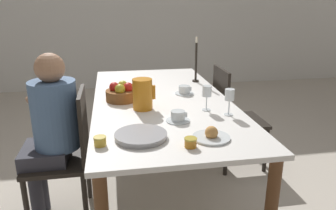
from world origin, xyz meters
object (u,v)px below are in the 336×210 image
object	(u,v)px
chair_opposite	(232,116)
wine_glass_juice	(230,96)
teacup_near_person	(178,117)
teacup_across	(184,90)
chair_person_side	(68,153)
jam_jar_amber	(191,142)
fruit_bowl	(122,93)
wine_glass_water	(207,92)
red_pitcher	(143,94)
jam_jar_red	(100,141)
bread_plate	(211,135)
serving_tray	(141,136)
person_seated	(51,125)
candlestick_tall	(196,64)

from	to	relation	value
chair_opposite	wine_glass_juice	world-z (taller)	wine_glass_juice
teacup_near_person	teacup_across	distance (m)	0.62
chair_person_side	jam_jar_amber	world-z (taller)	chair_person_side
chair_opposite	fruit_bowl	xyz separation A→B (m)	(-0.99, -0.25, 0.33)
wine_glass_water	red_pitcher	bearing A→B (deg)	166.56
red_pitcher	jam_jar_red	xyz separation A→B (m)	(-0.28, -0.55, -0.08)
bread_plate	jam_jar_amber	world-z (taller)	bread_plate
wine_glass_juice	serving_tray	distance (m)	0.68
person_seated	serving_tray	size ratio (longest dim) A/B	4.02
red_pitcher	bread_plate	bearing A→B (deg)	-60.64
person_seated	wine_glass_juice	xyz separation A→B (m)	(1.17, -0.19, 0.20)
teacup_near_person	jam_jar_amber	distance (m)	0.38
jam_jar_amber	fruit_bowl	bearing A→B (deg)	109.80
chair_person_side	wine_glass_water	bearing A→B (deg)	-93.65
teacup_across	candlestick_tall	xyz separation A→B (m)	(0.19, 0.38, 0.14)
wine_glass_water	candlestick_tall	world-z (taller)	candlestick_tall
serving_tray	fruit_bowl	bearing A→B (deg)	95.83
person_seated	teacup_near_person	distance (m)	0.85
wine_glass_juice	teacup_across	world-z (taller)	wine_glass_juice
red_pitcher	wine_glass_water	distance (m)	0.44
jam_jar_amber	serving_tray	bearing A→B (deg)	147.50
chair_person_side	jam_jar_red	xyz separation A→B (m)	(0.25, -0.51, 0.30)
chair_opposite	red_pitcher	size ratio (longest dim) A/B	4.30
teacup_across	wine_glass_water	bearing A→B (deg)	-81.76
person_seated	teacup_near_person	bearing A→B (deg)	-106.98
red_pitcher	wine_glass_water	world-z (taller)	red_pitcher
wine_glass_water	jam_jar_red	world-z (taller)	wine_glass_water
chair_person_side	wine_glass_water	distance (m)	1.04
bread_plate	person_seated	bearing A→B (deg)	149.96
person_seated	fruit_bowl	xyz separation A→B (m)	(0.48, 0.26, 0.12)
red_pitcher	wine_glass_juice	bearing A→B (deg)	-21.92
wine_glass_water	wine_glass_juice	bearing A→B (deg)	-44.79
red_pitcher	wine_glass_juice	distance (m)	0.59
person_seated	fruit_bowl	bearing A→B (deg)	-62.09
teacup_across	fruit_bowl	bearing A→B (deg)	-170.14
bread_plate	candlestick_tall	size ratio (longest dim) A/B	0.52
chair_person_side	chair_opposite	xyz separation A→B (m)	(1.38, 0.52, 0.00)
wine_glass_juice	wine_glass_water	bearing A→B (deg)	135.21
chair_person_side	red_pitcher	distance (m)	0.65
person_seated	red_pitcher	distance (m)	0.64
person_seated	jam_jar_red	size ratio (longest dim) A/B	17.50
chair_opposite	person_seated	distance (m)	1.57
wine_glass_water	jam_jar_red	xyz separation A→B (m)	(-0.71, -0.45, -0.10)
red_pitcher	bread_plate	size ratio (longest dim) A/B	1.02
chair_person_side	fruit_bowl	bearing A→B (deg)	-55.40
jam_jar_amber	candlestick_tall	distance (m)	1.41
teacup_near_person	jam_jar_red	size ratio (longest dim) A/B	2.27
chair_opposite	bread_plate	bearing A→B (deg)	-27.02
person_seated	wine_glass_juice	distance (m)	1.20
bread_plate	candlestick_tall	world-z (taller)	candlestick_tall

